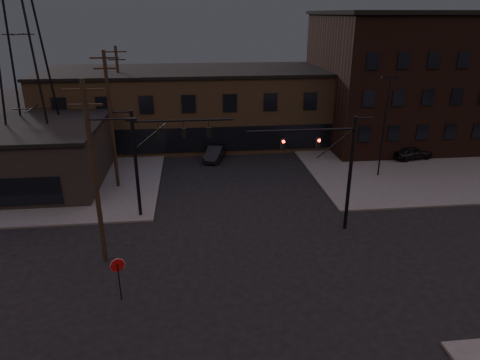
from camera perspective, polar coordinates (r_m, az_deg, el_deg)
The scene contains 18 objects.
ground at distance 25.90m, azimuth 3.26°, elevation -11.78°, with size 140.00×140.00×0.00m, color black.
sidewalk_ne at distance 52.40m, azimuth 23.48°, elevation 4.00°, with size 30.00×30.00×0.15m, color #474744.
sidewalk_nw at distance 49.04m, azimuth -27.85°, elevation 2.16°, with size 30.00×30.00×0.15m, color #474744.
building_row at distance 50.52m, azimuth -1.97°, elevation 9.78°, with size 40.00×12.00×8.00m, color brown.
building_right at distance 54.42m, azimuth 22.52°, elevation 12.26°, with size 22.00×16.00×14.00m, color black.
building_left at distance 42.31m, azimuth -28.60°, elevation 2.73°, with size 16.00×12.00×5.00m, color black.
traffic_signal_near at distance 28.95m, azimuth 12.49°, elevation 2.29°, with size 7.12×0.24×8.00m.
traffic_signal_far at distance 30.86m, azimuth -11.49°, elevation 3.72°, with size 7.12×0.24×8.00m.
stop_sign at distance 23.31m, azimuth -15.97°, elevation -11.43°, with size 0.72×0.33×2.48m.
utility_pole_near at distance 25.39m, azimuth -18.75°, elevation 1.16°, with size 3.70×0.28×11.00m.
utility_pole_mid at distance 36.83m, azimuth -16.74°, elevation 7.89°, with size 3.70×0.28×11.50m.
utility_pole_far at distance 48.68m, azimuth -15.66°, elevation 10.71°, with size 2.20×0.28×11.00m.
transmission_tower at distance 41.84m, azimuth -27.47°, elevation 16.86°, with size 7.00×7.00×25.00m, color black, non-canonical shape.
lot_light_a at distance 40.10m, azimuth 18.77°, elevation 7.81°, with size 1.50×0.28×9.14m.
lot_light_b at distance 47.17m, azimuth 22.98°, elevation 9.16°, with size 1.50×0.28×9.14m.
parked_car_lot_a at distance 47.22m, azimuth 21.96°, elevation 3.44°, with size 1.66×4.13×1.41m, color black.
parked_car_lot_b at distance 49.69m, azimuth 16.20°, elevation 4.91°, with size 1.77×4.35×1.26m, color silver.
car_crossing at distance 44.12m, azimuth -3.34°, elevation 3.61°, with size 1.51×4.33×1.43m, color black.
Camera 1 is at (-3.87, -21.34, 14.15)m, focal length 32.00 mm.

